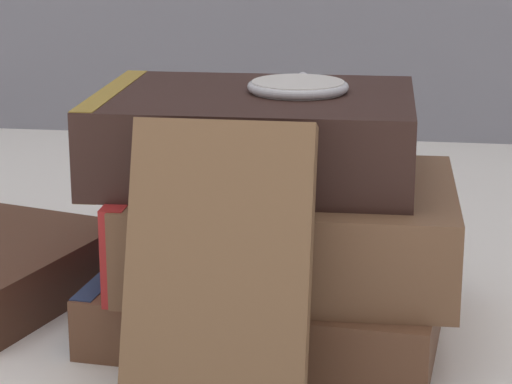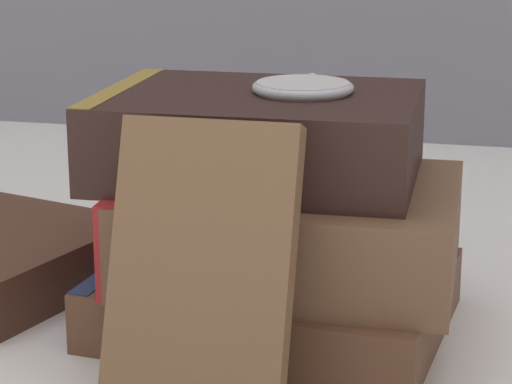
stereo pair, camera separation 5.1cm
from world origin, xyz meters
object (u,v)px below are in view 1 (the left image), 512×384
Objects in this scene: book_flat_bottom at (264,296)px; book_leaning_front at (218,282)px; book_flat_middle at (276,226)px; book_flat_top at (245,135)px; reading_glasses at (193,229)px; pocket_watch at (303,87)px.

book_leaning_front is at bearing -88.80° from book_flat_bottom.
book_flat_middle reaches higher than book_flat_bottom.
book_flat_top is 0.12m from book_leaning_front.
book_flat_middle is at bearing -29.97° from book_flat_top.
book_flat_bottom is 1.72× the size of reading_glasses.
book_flat_bottom is 0.09m from book_flat_top.
book_flat_middle is 1.30× the size of book_leaning_front.
book_leaning_front is 2.31× the size of pocket_watch.
book_flat_bottom is 0.04m from book_flat_middle.
book_flat_middle is 1.01× the size of book_flat_top.
book_flat_top reaches higher than book_flat_middle.
reading_glasses is (-0.06, 0.15, -0.10)m from book_flat_top.
book_leaning_front is 0.28m from reading_glasses.
pocket_watch is (0.03, 0.12, 0.07)m from book_leaning_front.
pocket_watch reaches higher than book_leaning_front.
book_flat_bottom is 3.38× the size of pocket_watch.
pocket_watch reaches higher than book_flat_bottom.
book_flat_middle is 0.19m from reading_glasses.
book_flat_middle is 0.10m from book_leaning_front.
book_leaning_front is at bearing -99.17° from book_flat_middle.
book_flat_top is at bearing -167.86° from pocket_watch.
book_leaning_front is 1.18× the size of reading_glasses.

